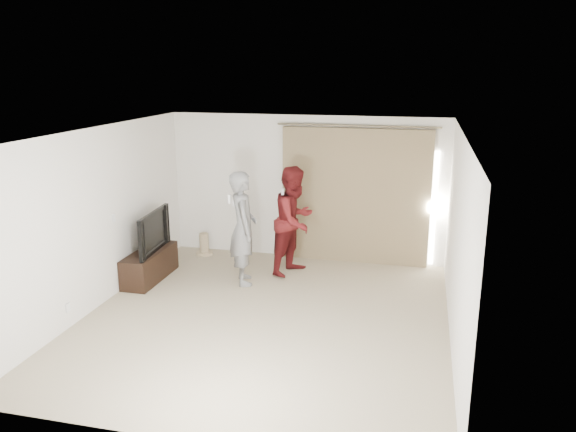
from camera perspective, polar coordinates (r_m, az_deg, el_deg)
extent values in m
plane|color=tan|center=(8.00, -2.35, -10.37)|extent=(5.50, 5.50, 0.00)
cube|color=white|center=(10.13, 1.82, 2.88)|extent=(5.00, 0.04, 2.60)
cube|color=white|center=(8.55, -18.79, -0.22)|extent=(0.04, 5.50, 2.60)
cube|color=white|center=(8.89, -17.30, -0.19)|extent=(0.02, 0.08, 0.12)
cube|color=white|center=(8.15, -21.46, -8.65)|extent=(0.02, 0.08, 0.12)
cube|color=silver|center=(7.28, -2.57, 8.47)|extent=(5.00, 5.50, 0.01)
cube|color=#8E7A57|center=(9.94, 6.82, 1.96)|extent=(2.60, 0.10, 2.40)
cylinder|color=#6D634C|center=(9.74, 7.04, 9.08)|extent=(2.80, 0.03, 0.03)
cube|color=white|center=(9.96, 14.61, 0.70)|extent=(0.08, 0.04, 2.00)
cube|color=black|center=(9.58, -13.85, -4.85)|extent=(0.44, 1.27, 0.49)
imported|color=black|center=(9.41, -14.07, -1.53)|extent=(0.24, 1.18, 0.67)
cylinder|color=tan|center=(10.67, -8.48, -3.75)|extent=(0.31, 0.31, 0.05)
cylinder|color=tan|center=(10.61, -8.52, -2.70)|extent=(0.17, 0.17, 0.36)
imported|color=slate|center=(8.99, -4.58, -1.23)|extent=(0.67, 0.79, 1.84)
cube|color=white|center=(8.83, -5.96, 1.74)|extent=(0.04, 0.04, 0.14)
cube|color=white|center=(9.06, -5.48, 1.29)|extent=(0.05, 0.05, 0.09)
imported|color=#541214|center=(9.40, 0.68, -0.46)|extent=(0.99, 1.09, 1.84)
cube|color=white|center=(9.23, -0.54, 2.39)|extent=(0.04, 0.04, 0.14)
cube|color=white|center=(9.46, -0.21, 1.95)|extent=(0.05, 0.05, 0.09)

